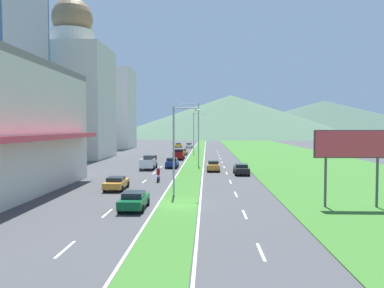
{
  "coord_description": "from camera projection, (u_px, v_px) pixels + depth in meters",
  "views": [
    {
      "loc": [
        2.31,
        -30.82,
        6.39
      ],
      "look_at": [
        -0.8,
        47.81,
        2.94
      ],
      "focal_mm": 35.12,
      "sensor_mm": 36.0,
      "label": 1
    }
  ],
  "objects": [
    {
      "name": "ground_plane",
      "position": [
        179.0,
        204.0,
        31.14
      ],
      "size": [
        600.0,
        600.0,
        0.0
      ],
      "primitive_type": "plane",
      "color": "#424244"
    },
    {
      "name": "grass_median",
      "position": [
        197.0,
        154.0,
        91.03
      ],
      "size": [
        3.2,
        240.0,
        0.06
      ],
      "primitive_type": "cube",
      "color": "#387028",
      "rests_on": "ground_plane"
    },
    {
      "name": "grass_verge_right",
      "position": [
        283.0,
        154.0,
        90.22
      ],
      "size": [
        24.0,
        240.0,
        0.06
      ],
      "primitive_type": "cube",
      "color": "#387028",
      "rests_on": "ground_plane"
    },
    {
      "name": "lane_dash_left_1",
      "position": [
        65.0,
        249.0,
        19.66
      ],
      "size": [
        0.16,
        2.8,
        0.01
      ],
      "primitive_type": "cube",
      "color": "silver",
      "rests_on": "ground_plane"
    },
    {
      "name": "lane_dash_left_2",
      "position": [
        107.0,
        213.0,
        27.95
      ],
      "size": [
        0.16,
        2.8,
        0.01
      ],
      "primitive_type": "cube",
      "color": "silver",
      "rests_on": "ground_plane"
    },
    {
      "name": "lane_dash_left_3",
      "position": [
        130.0,
        194.0,
        36.24
      ],
      "size": [
        0.16,
        2.8,
        0.01
      ],
      "primitive_type": "cube",
      "color": "silver",
      "rests_on": "ground_plane"
    },
    {
      "name": "lane_dash_left_4",
      "position": [
        144.0,
        181.0,
        44.53
      ],
      "size": [
        0.16,
        2.8,
        0.01
      ],
      "primitive_type": "cube",
      "color": "silver",
      "rests_on": "ground_plane"
    },
    {
      "name": "lane_dash_left_5",
      "position": [
        154.0,
        173.0,
        52.82
      ],
      "size": [
        0.16,
        2.8,
        0.01
      ],
      "primitive_type": "cube",
      "color": "silver",
      "rests_on": "ground_plane"
    },
    {
      "name": "lane_dash_left_6",
      "position": [
        161.0,
        167.0,
        61.11
      ],
      "size": [
        0.16,
        2.8,
        0.01
      ],
      "primitive_type": "cube",
      "color": "silver",
      "rests_on": "ground_plane"
    },
    {
      "name": "lane_dash_left_7",
      "position": [
        167.0,
        162.0,
        69.4
      ],
      "size": [
        0.16,
        2.8,
        0.01
      ],
      "primitive_type": "cube",
      "color": "silver",
      "rests_on": "ground_plane"
    },
    {
      "name": "lane_dash_left_8",
      "position": [
        171.0,
        158.0,
        77.69
      ],
      "size": [
        0.16,
        2.8,
        0.01
      ],
      "primitive_type": "cube",
      "color": "silver",
      "rests_on": "ground_plane"
    },
    {
      "name": "lane_dash_left_9",
      "position": [
        174.0,
        155.0,
        85.97
      ],
      "size": [
        0.16,
        2.8,
        0.01
      ],
      "primitive_type": "cube",
      "color": "silver",
      "rests_on": "ground_plane"
    },
    {
      "name": "lane_dash_left_10",
      "position": [
        177.0,
        153.0,
        94.26
      ],
      "size": [
        0.16,
        2.8,
        0.01
      ],
      "primitive_type": "cube",
      "color": "silver",
      "rests_on": "ground_plane"
    },
    {
      "name": "lane_dash_left_11",
      "position": [
        180.0,
        151.0,
        102.55
      ],
      "size": [
        0.16,
        2.8,
        0.01
      ],
      "primitive_type": "cube",
      "color": "silver",
      "rests_on": "ground_plane"
    },
    {
      "name": "lane_dash_right_1",
      "position": [
        261.0,
        252.0,
        19.26
      ],
      "size": [
        0.16,
        2.8,
        0.01
      ],
      "primitive_type": "cube",
      "color": "silver",
      "rests_on": "ground_plane"
    },
    {
      "name": "lane_dash_right_2",
      "position": [
        245.0,
        214.0,
        27.55
      ],
      "size": [
        0.16,
        2.8,
        0.01
      ],
      "primitive_type": "cube",
      "color": "silver",
      "rests_on": "ground_plane"
    },
    {
      "name": "lane_dash_right_3",
      "position": [
        236.0,
        194.0,
        35.84
      ],
      "size": [
        0.16,
        2.8,
        0.01
      ],
      "primitive_type": "cube",
      "color": "silver",
      "rests_on": "ground_plane"
    },
    {
      "name": "lane_dash_right_4",
      "position": [
        230.0,
        182.0,
        44.13
      ],
      "size": [
        0.16,
        2.8,
        0.01
      ],
      "primitive_type": "cube",
      "color": "silver",
      "rests_on": "ground_plane"
    },
    {
      "name": "lane_dash_right_5",
      "position": [
        227.0,
        173.0,
        52.42
      ],
      "size": [
        0.16,
        2.8,
        0.01
      ],
      "primitive_type": "cube",
      "color": "silver",
      "rests_on": "ground_plane"
    },
    {
      "name": "lane_dash_right_6",
      "position": [
        224.0,
        167.0,
        60.7
      ],
      "size": [
        0.16,
        2.8,
        0.01
      ],
      "primitive_type": "cube",
      "color": "silver",
      "rests_on": "ground_plane"
    },
    {
      "name": "lane_dash_right_7",
      "position": [
        222.0,
        162.0,
        68.99
      ],
      "size": [
        0.16,
        2.8,
        0.01
      ],
      "primitive_type": "cube",
      "color": "silver",
      "rests_on": "ground_plane"
    },
    {
      "name": "lane_dash_right_8",
      "position": [
        220.0,
        159.0,
        77.28
      ],
      "size": [
        0.16,
        2.8,
        0.01
      ],
      "primitive_type": "cube",
      "color": "silver",
      "rests_on": "ground_plane"
    },
    {
      "name": "lane_dash_right_9",
      "position": [
        219.0,
        156.0,
        85.57
      ],
      "size": [
        0.16,
        2.8,
        0.01
      ],
      "primitive_type": "cube",
      "color": "silver",
      "rests_on": "ground_plane"
    },
    {
      "name": "lane_dash_right_10",
      "position": [
        218.0,
        153.0,
        93.86
      ],
      "size": [
        0.16,
        2.8,
        0.01
      ],
      "primitive_type": "cube",
      "color": "silver",
      "rests_on": "ground_plane"
    },
    {
      "name": "lane_dash_right_11",
      "position": [
        217.0,
        151.0,
        102.15
      ],
      "size": [
        0.16,
        2.8,
        0.01
      ],
      "primitive_type": "cube",
      "color": "silver",
      "rests_on": "ground_plane"
    },
    {
      "name": "edge_line_median_left",
      "position": [
        190.0,
        154.0,
        91.1
      ],
      "size": [
        0.16,
        240.0,
        0.01
      ],
      "primitive_type": "cube",
      "color": "silver",
      "rests_on": "ground_plane"
    },
    {
      "name": "edge_line_median_right",
      "position": [
        204.0,
        154.0,
        90.96
      ],
      "size": [
        0.16,
        240.0,
        0.01
      ],
      "primitive_type": "cube",
      "color": "silver",
      "rests_on": "ground_plane"
    },
    {
      "name": "domed_building",
      "position": [
        73.0,
        92.0,
        78.61
      ],
      "size": [
        14.54,
        14.54,
        33.18
      ],
      "color": "beige",
      "rests_on": "ground_plane"
    },
    {
      "name": "midrise_colored",
      "position": [
        112.0,
        109.0,
        116.25
      ],
      "size": [
        12.87,
        12.87,
        24.36
      ],
      "primitive_type": "cube",
      "color": "silver",
      "rests_on": "ground_plane"
    },
    {
      "name": "hill_far_left",
      "position": [
        45.0,
        117.0,
        266.77
      ],
      "size": [
        154.72,
        154.72,
        28.13
      ],
      "primitive_type": "cone",
      "color": "#516B56",
      "rests_on": "ground_plane"
    },
    {
      "name": "hill_far_center",
      "position": [
        231.0,
        116.0,
        266.83
      ],
      "size": [
        173.52,
        173.52,
        29.37
      ],
      "primitive_type": "cone",
      "color": "#47664C",
      "rests_on": "ground_plane"
    },
    {
      "name": "hill_far_right",
      "position": [
        324.0,
        118.0,
        312.38
      ],
      "size": [
        208.5,
        208.5,
        28.71
      ],
      "primitive_type": "cone",
      "color": "#3D5647",
      "rests_on": "ground_plane"
    },
    {
      "name": "street_lamp_near",
      "position": [
        177.0,
        145.0,
        34.78
      ],
      "size": [
        2.58,
        0.41,
        8.33
      ],
      "color": "#99999E",
      "rests_on": "ground_plane"
    },
    {
      "name": "street_lamp_mid",
      "position": [
        196.0,
        130.0,
        61.5
      ],
      "size": [
        3.24,
        0.3,
        10.38
      ],
      "color": "#99999E",
      "rests_on": "ground_plane"
    },
    {
      "name": "street_lamp_far",
      "position": [
        195.0,
        130.0,
        88.29
      ],
      "size": [
        3.42,
        0.51,
        9.88
      ],
      "color": "#99999E",
      "rests_on": "ground_plane"
    },
    {
      "name": "billboard_roadside",
      "position": [
        352.0,
        148.0,
        29.65
      ],
      "size": [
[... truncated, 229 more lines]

